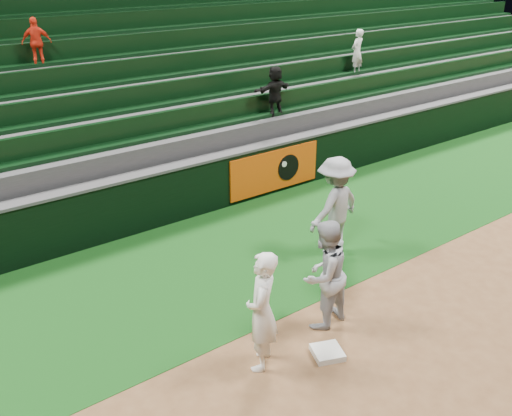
{
  "coord_description": "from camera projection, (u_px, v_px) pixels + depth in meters",
  "views": [
    {
      "loc": [
        -5.06,
        -4.92,
        5.39
      ],
      "look_at": [
        0.39,
        2.3,
        1.3
      ],
      "focal_mm": 40.0,
      "sensor_mm": 36.0,
      "label": 1
    }
  ],
  "objects": [
    {
      "name": "baserunner",
      "position": [
        324.0,
        275.0,
        8.69
      ],
      "size": [
        0.95,
        0.79,
        1.77
      ],
      "primitive_type": "imported",
      "rotation": [
        0.0,
        0.0,
        3.28
      ],
      "color": "#A4A6AF",
      "rests_on": "ground"
    },
    {
      "name": "first_baseman",
      "position": [
        262.0,
        311.0,
        7.78
      ],
      "size": [
        0.77,
        0.76,
        1.79
      ],
      "primitive_type": "imported",
      "rotation": [
        0.0,
        0.0,
        3.89
      ],
      "color": "white",
      "rests_on": "ground"
    },
    {
      "name": "ground",
      "position": [
        327.0,
        343.0,
        8.58
      ],
      "size": [
        70.0,
        70.0,
        0.0
      ],
      "primitive_type": "plane",
      "color": "brown",
      "rests_on": "ground"
    },
    {
      "name": "first_base",
      "position": [
        327.0,
        353.0,
        8.3
      ],
      "size": [
        0.55,
        0.55,
        0.09
      ],
      "primitive_type": "cube",
      "rotation": [
        0.0,
        0.0,
        -0.38
      ],
      "color": "white",
      "rests_on": "ground"
    },
    {
      "name": "stadium_seating",
      "position": [
        85.0,
        111.0,
        14.41
      ],
      "size": [
        36.0,
        5.95,
        4.85
      ],
      "color": "#333335",
      "rests_on": "ground"
    },
    {
      "name": "base_coach",
      "position": [
        335.0,
        206.0,
        10.8
      ],
      "size": [
        1.34,
        0.88,
        1.94
      ],
      "primitive_type": "imported",
      "rotation": [
        0.0,
        0.0,
        3.27
      ],
      "color": "#9698A2",
      "rests_on": "foul_grass"
    },
    {
      "name": "field_wall",
      "position": [
        160.0,
        196.0,
        12.11
      ],
      "size": [
        36.0,
        0.45,
        1.25
      ],
      "color": "black",
      "rests_on": "ground"
    },
    {
      "name": "foul_grass",
      "position": [
        217.0,
        263.0,
        10.76
      ],
      "size": [
        36.0,
        4.2,
        0.01
      ],
      "primitive_type": "cube",
      "color": "#0D370F",
      "rests_on": "ground"
    }
  ]
}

